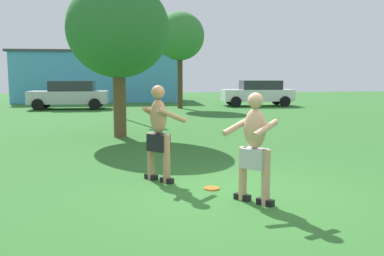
{
  "coord_description": "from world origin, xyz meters",
  "views": [
    {
      "loc": [
        -1.64,
        -6.44,
        1.92
      ],
      "look_at": [
        -0.55,
        1.59,
        0.9
      ],
      "focal_mm": 39.72,
      "sensor_mm": 36.0,
      "label": 1
    }
  ],
  "objects": [
    {
      "name": "player_in_gray",
      "position": [
        0.12,
        -0.39,
        0.88
      ],
      "size": [
        0.84,
        0.75,
        1.66
      ],
      "color": "black",
      "rests_on": "ground_plane"
    },
    {
      "name": "car_white_near_post",
      "position": [
        5.99,
        19.21,
        0.82
      ],
      "size": [
        4.38,
        2.19,
        1.58
      ],
      "color": "white",
      "rests_on": "ground_plane"
    },
    {
      "name": "tree_behind_players",
      "position": [
        0.98,
        17.93,
        4.08
      ],
      "size": [
        2.77,
        2.77,
        5.48
      ],
      "color": "#4C3823",
      "rests_on": "ground_plane"
    },
    {
      "name": "player_with_cap",
      "position": [
        -1.22,
        1.12,
        0.97
      ],
      "size": [
        0.81,
        0.79,
        1.75
      ],
      "color": "black",
      "rests_on": "ground_plane"
    },
    {
      "name": "frisbee",
      "position": [
        -0.37,
        0.44,
        0.01
      ],
      "size": [
        0.26,
        0.26,
        0.03
      ],
      "primitive_type": "cylinder",
      "color": "orange",
      "rests_on": "ground_plane"
    },
    {
      "name": "ground_plane",
      "position": [
        0.0,
        0.0,
        0.0
      ],
      "size": [
        80.0,
        80.0,
        0.0
      ],
      "primitive_type": "plane",
      "color": "#2D6628"
    },
    {
      "name": "car_silver_mid_lot",
      "position": [
        -5.24,
        18.22,
        0.82
      ],
      "size": [
        4.34,
        2.1,
        1.58
      ],
      "color": "silver",
      "rests_on": "ground_plane"
    },
    {
      "name": "outbuilding_behind_lot",
      "position": [
        -4.27,
        25.97,
        1.82
      ],
      "size": [
        11.71,
        5.82,
        3.62
      ],
      "color": "#4C9ED1",
      "rests_on": "ground_plane"
    },
    {
      "name": "tree_right_field",
      "position": [
        -2.09,
        6.83,
        3.27
      ],
      "size": [
        3.11,
        3.11,
        4.76
      ],
      "color": "brown",
      "rests_on": "ground_plane"
    },
    {
      "name": "lamp_post",
      "position": [
        -2.56,
        13.63,
        3.34
      ],
      "size": [
        0.6,
        0.24,
        5.4
      ],
      "color": "black",
      "rests_on": "ground_plane"
    }
  ]
}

